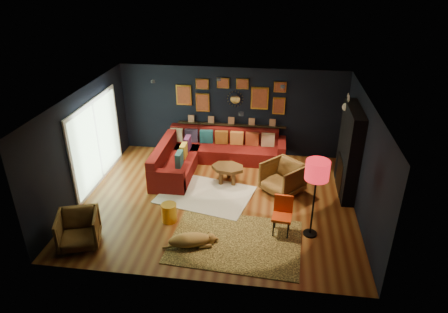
# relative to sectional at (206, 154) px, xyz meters

# --- Properties ---
(floor) EXTENTS (6.50, 6.50, 0.00)m
(floor) POSITION_rel_sectional_xyz_m (0.61, -1.81, -0.32)
(floor) COLOR brown
(floor) RESTS_ON ground
(room_walls) EXTENTS (6.50, 6.50, 6.50)m
(room_walls) POSITION_rel_sectional_xyz_m (0.61, -1.81, 1.27)
(room_walls) COLOR black
(room_walls) RESTS_ON ground
(sectional) EXTENTS (3.41, 2.69, 0.86)m
(sectional) POSITION_rel_sectional_xyz_m (0.00, 0.00, 0.00)
(sectional) COLOR maroon
(sectional) RESTS_ON ground
(ledge) EXTENTS (3.20, 0.12, 0.04)m
(ledge) POSITION_rel_sectional_xyz_m (0.61, 0.87, 0.60)
(ledge) COLOR black
(ledge) RESTS_ON room_walls
(gallery_wall) EXTENTS (3.15, 0.04, 1.02)m
(gallery_wall) POSITION_rel_sectional_xyz_m (0.60, 0.91, 1.48)
(gallery_wall) COLOR gold
(gallery_wall) RESTS_ON room_walls
(sunburst_mirror) EXTENTS (0.47, 0.16, 0.47)m
(sunburst_mirror) POSITION_rel_sectional_xyz_m (0.71, 0.91, 1.38)
(sunburst_mirror) COLOR silver
(sunburst_mirror) RESTS_ON room_walls
(fireplace) EXTENTS (0.31, 1.60, 2.20)m
(fireplace) POSITION_rel_sectional_xyz_m (3.71, -0.91, 0.70)
(fireplace) COLOR black
(fireplace) RESTS_ON ground
(deer_head) EXTENTS (0.50, 0.28, 0.45)m
(deer_head) POSITION_rel_sectional_xyz_m (3.75, -0.41, 1.73)
(deer_head) COLOR white
(deer_head) RESTS_ON fireplace
(sliding_door) EXTENTS (0.06, 2.80, 2.20)m
(sliding_door) POSITION_rel_sectional_xyz_m (-2.60, -1.21, 0.78)
(sliding_door) COLOR white
(sliding_door) RESTS_ON ground
(ceiling_spots) EXTENTS (3.30, 2.50, 0.06)m
(ceiling_spots) POSITION_rel_sectional_xyz_m (0.61, -1.01, 2.24)
(ceiling_spots) COLOR black
(ceiling_spots) RESTS_ON room_walls
(shag_rug) EXTENTS (2.51, 2.05, 0.03)m
(shag_rug) POSITION_rel_sectional_xyz_m (0.27, -1.64, -0.31)
(shag_rug) COLOR silver
(shag_rug) RESTS_ON ground
(leopard_rug) EXTENTS (2.80, 2.08, 0.02)m
(leopard_rug) POSITION_rel_sectional_xyz_m (1.22, -3.34, -0.31)
(leopard_rug) COLOR tan
(leopard_rug) RESTS_ON ground
(coffee_table) EXTENTS (1.00, 0.83, 0.44)m
(coffee_table) POSITION_rel_sectional_xyz_m (0.74, -0.91, 0.06)
(coffee_table) COLOR brown
(coffee_table) RESTS_ON shag_rug
(pouf) EXTENTS (0.56, 0.56, 0.37)m
(pouf) POSITION_rel_sectional_xyz_m (-0.69, -0.31, -0.11)
(pouf) COLOR maroon
(pouf) RESTS_ON shag_rug
(armchair_left) EXTENTS (0.98, 0.95, 0.81)m
(armchair_left) POSITION_rel_sectional_xyz_m (-1.94, -3.86, 0.08)
(armchair_left) COLOR #BD8038
(armchair_left) RESTS_ON ground
(armchair_right) EXTENTS (1.18, 1.18, 0.89)m
(armchair_right) POSITION_rel_sectional_xyz_m (2.16, -1.21, 0.12)
(armchair_right) COLOR #BD8038
(armchair_right) RESTS_ON ground
(gold_stool) EXTENTS (0.35, 0.35, 0.43)m
(gold_stool) POSITION_rel_sectional_xyz_m (-0.34, -2.81, -0.11)
(gold_stool) COLOR gold
(gold_stool) RESTS_ON ground
(orange_chair) EXTENTS (0.45, 0.45, 0.86)m
(orange_chair) POSITION_rel_sectional_xyz_m (2.16, -2.86, 0.18)
(orange_chair) COLOR black
(orange_chair) RESTS_ON ground
(floor_lamp) EXTENTS (0.48, 0.48, 1.76)m
(floor_lamp) POSITION_rel_sectional_xyz_m (2.77, -2.88, 1.17)
(floor_lamp) COLOR black
(floor_lamp) RESTS_ON ground
(dog) EXTENTS (1.28, 0.88, 0.37)m
(dog) POSITION_rel_sectional_xyz_m (0.30, -3.61, -0.12)
(dog) COLOR #B58B42
(dog) RESTS_ON leopard_rug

